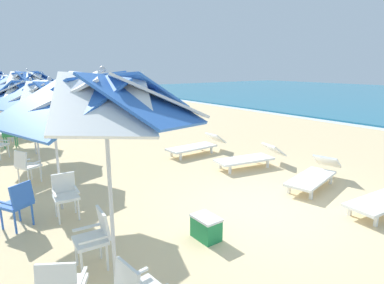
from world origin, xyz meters
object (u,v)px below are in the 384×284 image
plastic_chair_5 (26,165)px  sun_lounger_1 (314,175)px  sun_lounger_2 (250,158)px  beach_umbrella_1 (51,96)px  cooler_box (206,227)px  beach_umbrella_0 (105,99)px  plastic_chair_2 (95,235)px  plastic_chair_4 (65,193)px  plastic_chair_7 (24,125)px  sun_lounger_3 (197,146)px  plastic_chair_3 (18,202)px  beach_umbrella_2 (32,92)px  beach_umbrella_3 (28,81)px  plastic_chair_11 (19,117)px  beach_umbrella_4 (5,82)px  plastic_chair_8 (10,134)px

plastic_chair_5 → sun_lounger_1: (4.33, 5.56, -0.22)m
plastic_chair_5 → sun_lounger_2: (2.35, 5.44, -0.22)m
beach_umbrella_1 → cooler_box: bearing=31.2°
beach_umbrella_0 → plastic_chair_2: (-0.60, -0.03, -1.98)m
plastic_chair_4 → plastic_chair_7: same height
beach_umbrella_1 → sun_lounger_3: size_ratio=1.24×
plastic_chair_5 → cooler_box: 5.05m
plastic_chair_3 → beach_umbrella_2: 3.56m
sun_lounger_1 → plastic_chair_5: bearing=-127.9°
beach_umbrella_0 → plastic_chair_7: size_ratio=3.30×
beach_umbrella_1 → plastic_chair_7: 8.19m
beach_umbrella_2 → sun_lounger_1: 7.37m
sun_lounger_3 → sun_lounger_2: bearing=10.1°
beach_umbrella_3 → plastic_chair_7: bearing=176.4°
sun_lounger_2 → cooler_box: size_ratio=4.45×
plastic_chair_11 → plastic_chair_4: bearing=-4.8°
plastic_chair_2 → beach_umbrella_2: size_ratio=0.34×
plastic_chair_7 → plastic_chair_11: same height
plastic_chair_4 → plastic_chair_11: bearing=175.2°
beach_umbrella_0 → sun_lounger_1: (-0.60, 5.40, -2.20)m
beach_umbrella_2 → plastic_chair_11: bearing=174.6°
beach_umbrella_3 → plastic_chair_11: beach_umbrella_3 is taller
beach_umbrella_0 → beach_umbrella_4: bearing=178.6°
plastic_chair_2 → plastic_chair_7: size_ratio=1.00×
plastic_chair_7 → sun_lounger_1: (10.30, 4.60, -0.22)m
plastic_chair_5 → sun_lounger_2: size_ratio=0.39×
plastic_chair_7 → sun_lounger_3: size_ratio=0.40×
beach_umbrella_2 → sun_lounger_3: size_ratio=1.20×
plastic_chair_5 → beach_umbrella_4: (-5.38, 0.41, 1.80)m
beach_umbrella_1 → cooler_box: (2.69, 1.63, -2.10)m
plastic_chair_8 → cooler_box: plastic_chair_8 is taller
beach_umbrella_4 → plastic_chair_7: (-0.59, 0.55, -1.80)m
cooler_box → plastic_chair_3: bearing=-133.0°
beach_umbrella_0 → plastic_chair_11: (-13.53, 1.02, -1.98)m
plastic_chair_8 → sun_lounger_1: plastic_chair_8 is taller
beach_umbrella_1 → beach_umbrella_4: 7.36m
plastic_chair_4 → beach_umbrella_3: 5.70m
plastic_chair_4 → beach_umbrella_3: beach_umbrella_3 is taller
beach_umbrella_4 → plastic_chair_11: size_ratio=3.04×
sun_lounger_2 → plastic_chair_8: bearing=-142.3°
beach_umbrella_0 → plastic_chair_3: 3.30m
plastic_chair_4 → sun_lounger_2: size_ratio=0.39×
plastic_chair_2 → beach_umbrella_3: bearing=174.9°
beach_umbrella_4 → beach_umbrella_0: bearing=-1.4°
plastic_chair_11 → sun_lounger_2: plastic_chair_11 is taller
plastic_chair_5 → sun_lounger_3: size_ratio=0.40×
beach_umbrella_4 → sun_lounger_3: size_ratio=1.22×
plastic_chair_2 → plastic_chair_4: size_ratio=1.00×
plastic_chair_5 → beach_umbrella_4: size_ratio=0.33×
plastic_chair_5 → plastic_chair_11: size_ratio=1.00×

